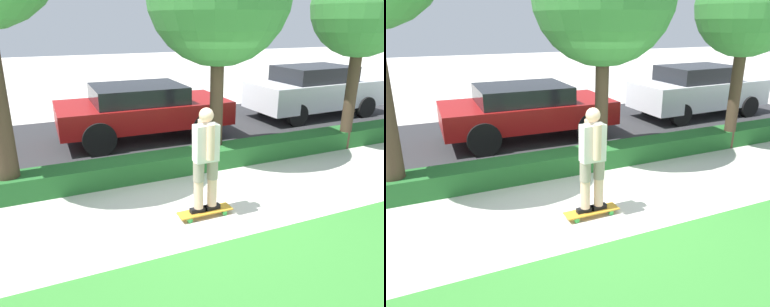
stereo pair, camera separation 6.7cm
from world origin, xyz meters
The scene contains 8 objects.
ground_plane centered at (0.00, 0.00, 0.00)m, with size 60.00×60.00×0.00m, color beige.
street_asphalt centered at (0.00, 4.20, 0.00)m, with size 18.43×5.00×0.01m.
hedge_row centered at (0.00, 1.60, 0.20)m, with size 18.43×0.60×0.40m.
skateboard centered at (-0.26, -0.25, 0.08)m, with size 0.85×0.24×0.10m.
skater_person centered at (-0.26, -0.25, 0.95)m, with size 0.48×0.41×1.60m.
tree_far centered at (4.18, 1.42, 3.12)m, with size 2.16×2.16×4.23m.
parked_car_middle centered at (0.07, 4.09, 0.75)m, with size 4.23×2.07×1.35m.
parked_car_rear centered at (5.64, 4.24, 0.81)m, with size 4.25×1.91×1.55m.
Camera 2 is at (-2.55, -4.80, 2.83)m, focal length 35.00 mm.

